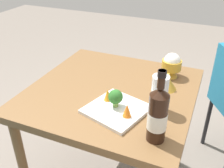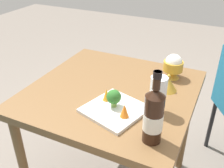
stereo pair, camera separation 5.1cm
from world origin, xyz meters
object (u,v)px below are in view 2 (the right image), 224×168
Objects in this scene: carrot_garnish_left at (124,111)px; broccoli_floret at (114,97)px; carrot_garnish_right at (106,95)px; wine_glass at (159,87)px; rice_bowl at (173,66)px; serving_plate at (115,109)px; rice_bowl_lid at (168,84)px; wine_bottle at (153,116)px.

broccoli_floret is at bearing -34.50° from carrot_garnish_left.
broccoli_floret is at bearing 148.71° from carrot_garnish_right.
broccoli_floret is (0.19, 0.07, -0.06)m from wine_glass.
rice_bowl is at bearing -100.88° from carrot_garnish_left.
serving_plate is 3.62× the size of broccoli_floret.
carrot_garnish_left is (0.11, 0.12, -0.08)m from wine_glass.
serving_plate is at bearing 24.21° from wine_glass.
rice_bowl_lid is 1.17× the size of broccoli_floret.
carrot_garnish_right is (0.05, -0.03, -0.02)m from broccoli_floret.
carrot_garnish_left is (0.09, 0.48, -0.03)m from rice_bowl.
rice_bowl is 0.49m from carrot_garnish_left.
rice_bowl is at bearing -84.09° from wine_bottle.
rice_bowl_lid is 0.32× the size of serving_plate.
carrot_garnish_left is 1.03× the size of carrot_garnish_right.
carrot_garnish_right is (0.13, -0.08, -0.00)m from carrot_garnish_left.
wine_glass reaches higher than carrot_garnish_right.
rice_bowl is at bearing -109.72° from serving_plate.
carrot_garnish_left is at bearing 148.39° from serving_plate.
rice_bowl_lid is at bearing -120.52° from serving_plate.
wine_glass is at bearing -155.79° from serving_plate.
wine_bottle reaches higher than carrot_garnish_left.
rice_bowl is (0.02, -0.36, -0.05)m from wine_glass.
rice_bowl_lid is 1.67× the size of carrot_garnish_right.
serving_plate is at bearing 70.28° from rice_bowl.
serving_plate is (0.21, -0.12, -0.11)m from wine_bottle.
rice_bowl reaches higher than rice_bowl_lid.
rice_bowl_lid is 0.33m from broccoli_floret.
rice_bowl reaches higher than broccoli_floret.
rice_bowl is 0.47m from serving_plate.
rice_bowl is (0.06, -0.55, -0.05)m from wine_bottle.
wine_bottle is 0.56m from rice_bowl.
wine_glass is at bearing -132.81° from carrot_garnish_left.
wine_bottle is 1.71× the size of wine_glass.
rice_bowl is 0.46× the size of serving_plate.
broccoli_floret is (0.01, -0.01, 0.06)m from serving_plate.
wine_bottle is 3.57× the size of broccoli_floret.
carrot_garnish_right is (0.28, -0.16, -0.07)m from wine_bottle.
carrot_garnish_right is at bearing 7.98° from wine_glass.
rice_bowl is at bearing -87.13° from wine_glass.
carrot_garnish_right is at bearing 60.53° from rice_bowl.
wine_bottle reaches higher than serving_plate.
wine_bottle is at bearing 95.91° from rice_bowl.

